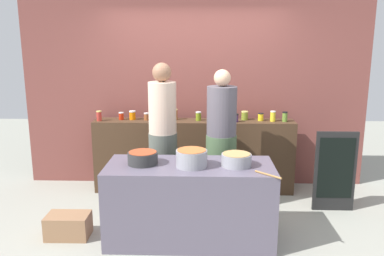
# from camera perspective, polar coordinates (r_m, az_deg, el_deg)

# --- Properties ---
(ground) EXTENTS (12.00, 12.00, 0.00)m
(ground) POSITION_cam_1_polar(r_m,az_deg,el_deg) (4.61, -0.15, -13.82)
(ground) COLOR gray
(storefront_wall) EXTENTS (4.80, 0.12, 3.00)m
(storefront_wall) POSITION_cam_1_polar(r_m,az_deg,el_deg) (5.60, 0.38, 6.96)
(storefront_wall) COLOR brown
(storefront_wall) RESTS_ON ground
(display_shelf) EXTENTS (2.70, 0.36, 0.99)m
(display_shelf) POSITION_cam_1_polar(r_m,az_deg,el_deg) (5.45, 0.26, -4.00)
(display_shelf) COLOR #432D1D
(display_shelf) RESTS_ON ground
(prep_table) EXTENTS (1.70, 0.70, 0.81)m
(prep_table) POSITION_cam_1_polar(r_m,az_deg,el_deg) (4.17, -0.30, -10.65)
(prep_table) COLOR #595263
(prep_table) RESTS_ON ground
(preserve_jar_0) EXTENTS (0.07, 0.07, 0.14)m
(preserve_jar_0) POSITION_cam_1_polar(r_m,az_deg,el_deg) (5.44, -13.22, 1.71)
(preserve_jar_0) COLOR #AF3128
(preserve_jar_0) RESTS_ON display_shelf
(preserve_jar_1) EXTENTS (0.07, 0.07, 0.10)m
(preserve_jar_1) POSITION_cam_1_polar(r_m,az_deg,el_deg) (5.47, -10.14, 1.72)
(preserve_jar_1) COLOR #B6250E
(preserve_jar_1) RESTS_ON display_shelf
(preserve_jar_2) EXTENTS (0.09, 0.09, 0.12)m
(preserve_jar_2) POSITION_cam_1_polar(r_m,az_deg,el_deg) (5.45, -8.55, 1.84)
(preserve_jar_2) COLOR orange
(preserve_jar_2) RESTS_ON display_shelf
(preserve_jar_3) EXTENTS (0.07, 0.07, 0.10)m
(preserve_jar_3) POSITION_cam_1_polar(r_m,az_deg,el_deg) (5.39, -6.54, 1.66)
(preserve_jar_3) COLOR brown
(preserve_jar_3) RESTS_ON display_shelf
(preserve_jar_4) EXTENTS (0.07, 0.07, 0.15)m
(preserve_jar_4) POSITION_cam_1_polar(r_m,az_deg,el_deg) (5.39, -2.47, 1.97)
(preserve_jar_4) COLOR #934D1A
(preserve_jar_4) RESTS_ON display_shelf
(preserve_jar_5) EXTENTS (0.08, 0.08, 0.12)m
(preserve_jar_5) POSITION_cam_1_polar(r_m,az_deg,el_deg) (5.33, 0.93, 1.73)
(preserve_jar_5) COLOR olive
(preserve_jar_5) RESTS_ON display_shelf
(preserve_jar_6) EXTENTS (0.09, 0.09, 0.12)m
(preserve_jar_6) POSITION_cam_1_polar(r_m,az_deg,el_deg) (5.36, 3.90, 1.77)
(preserve_jar_6) COLOR #235A21
(preserve_jar_6) RESTS_ON display_shelf
(preserve_jar_7) EXTENTS (0.08, 0.08, 0.11)m
(preserve_jar_7) POSITION_cam_1_polar(r_m,az_deg,el_deg) (5.27, 6.30, 1.47)
(preserve_jar_7) COLOR #41234E
(preserve_jar_7) RESTS_ON display_shelf
(preserve_jar_8) EXTENTS (0.09, 0.09, 0.12)m
(preserve_jar_8) POSITION_cam_1_polar(r_m,az_deg,el_deg) (5.42, 7.58, 1.79)
(preserve_jar_8) COLOR olive
(preserve_jar_8) RESTS_ON display_shelf
(preserve_jar_9) EXTENTS (0.08, 0.08, 0.10)m
(preserve_jar_9) POSITION_cam_1_polar(r_m,az_deg,el_deg) (5.40, 9.85, 1.59)
(preserve_jar_9) COLOR yellow
(preserve_jar_9) RESTS_ON display_shelf
(preserve_jar_10) EXTENTS (0.07, 0.07, 0.14)m
(preserve_jar_10) POSITION_cam_1_polar(r_m,az_deg,el_deg) (5.38, 11.55, 1.69)
(preserve_jar_10) COLOR gold
(preserve_jar_10) RESTS_ON display_shelf
(preserve_jar_11) EXTENTS (0.07, 0.07, 0.13)m
(preserve_jar_11) POSITION_cam_1_polar(r_m,az_deg,el_deg) (5.40, 13.20, 1.61)
(preserve_jar_11) COLOR olive
(preserve_jar_11) RESTS_ON display_shelf
(cooking_pot_left) EXTENTS (0.31, 0.31, 0.13)m
(cooking_pot_left) POSITION_cam_1_polar(r_m,az_deg,el_deg) (4.07, -7.09, -4.29)
(cooking_pot_left) COLOR #2D2D2D
(cooking_pot_left) RESTS_ON prep_table
(cooking_pot_center) EXTENTS (0.31, 0.31, 0.17)m
(cooking_pot_center) POSITION_cam_1_polar(r_m,az_deg,el_deg) (3.95, -0.06, -4.38)
(cooking_pot_center) COLOR gray
(cooking_pot_center) RESTS_ON prep_table
(cooking_pot_right) EXTENTS (0.30, 0.30, 0.13)m
(cooking_pot_right) POSITION_cam_1_polar(r_m,az_deg,el_deg) (4.00, 6.40, -4.56)
(cooking_pot_right) COLOR gray
(cooking_pot_right) RESTS_ON prep_table
(wooden_spoon) EXTENTS (0.22, 0.22, 0.02)m
(wooden_spoon) POSITION_cam_1_polar(r_m,az_deg,el_deg) (3.78, 10.89, -6.61)
(wooden_spoon) COLOR #9E703D
(wooden_spoon) RESTS_ON prep_table
(cook_with_tongs) EXTENTS (0.34, 0.34, 1.80)m
(cook_with_tongs) POSITION_cam_1_polar(r_m,az_deg,el_deg) (4.71, -4.19, -2.51)
(cook_with_tongs) COLOR #4F544C
(cook_with_tongs) RESTS_ON ground
(cook_in_cap) EXTENTS (0.37, 0.37, 1.72)m
(cook_in_cap) POSITION_cam_1_polar(r_m,az_deg,el_deg) (4.76, 4.21, -2.94)
(cook_in_cap) COLOR #465F3F
(cook_in_cap) RESTS_ON ground
(bread_crate) EXTENTS (0.45, 0.29, 0.25)m
(bread_crate) POSITION_cam_1_polar(r_m,az_deg,el_deg) (4.52, -17.35, -13.26)
(bread_crate) COLOR #936A4A
(bread_crate) RESTS_ON ground
(chalkboard_sign) EXTENTS (0.49, 0.05, 0.99)m
(chalkboard_sign) POSITION_cam_1_polar(r_m,az_deg,el_deg) (5.11, 19.87, -5.86)
(chalkboard_sign) COLOR black
(chalkboard_sign) RESTS_ON ground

